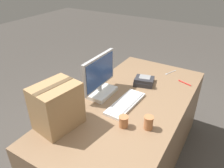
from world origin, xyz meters
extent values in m
plane|color=#47423D|center=(0.00, 0.00, 0.00)|extent=(12.00, 12.00, 0.00)
cube|color=#8C6B4C|center=(0.00, 0.00, 0.37)|extent=(1.80, 0.90, 0.73)
cube|color=white|center=(-0.02, 0.30, 0.75)|extent=(0.28, 0.23, 0.04)
cylinder|color=#B2B2B2|center=(-0.02, 0.30, 0.79)|extent=(0.04, 0.04, 0.04)
cube|color=#B2B2B2|center=(-0.02, 0.30, 0.95)|extent=(0.44, 0.03, 0.29)
cube|color=#2D4C8C|center=(-0.02, 0.28, 0.95)|extent=(0.40, 0.01, 0.25)
cube|color=silver|center=(-0.06, 0.01, 0.74)|extent=(0.45, 0.18, 0.02)
cube|color=silver|center=(-0.06, 0.01, 0.76)|extent=(0.41, 0.14, 0.01)
cube|color=#2D2D33|center=(0.36, 0.02, 0.75)|extent=(0.24, 0.23, 0.05)
cube|color=#2D2D33|center=(0.29, 0.01, 0.79)|extent=(0.09, 0.18, 0.03)
cube|color=gray|center=(0.39, 0.03, 0.78)|extent=(0.13, 0.13, 0.01)
cylinder|color=#BC7547|center=(-0.31, -0.11, 0.77)|extent=(0.07, 0.07, 0.08)
cylinder|color=#BC7547|center=(-0.31, -0.11, 0.82)|extent=(0.07, 0.07, 0.01)
cylinder|color=#BC7547|center=(-0.24, -0.27, 0.78)|extent=(0.07, 0.07, 0.10)
cylinder|color=#BC7547|center=(-0.24, -0.27, 0.83)|extent=(0.07, 0.07, 0.01)
cube|color=#B2B2B7|center=(0.74, -0.14, 0.73)|extent=(0.13, 0.06, 0.00)
ellipsoid|color=#B2B2B7|center=(0.67, -0.10, 0.73)|extent=(0.04, 0.03, 0.00)
cube|color=tan|center=(-0.54, 0.31, 0.90)|extent=(0.35, 0.29, 0.33)
cube|color=brown|center=(-0.54, 0.31, 1.07)|extent=(0.31, 0.09, 0.00)
cylinder|color=red|center=(0.57, -0.32, 0.74)|extent=(0.06, 0.14, 0.01)
camera|label=1|loc=(-1.42, -0.67, 1.80)|focal=35.00mm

